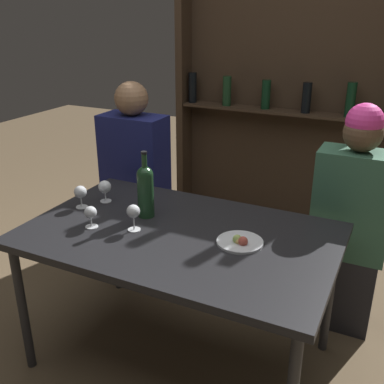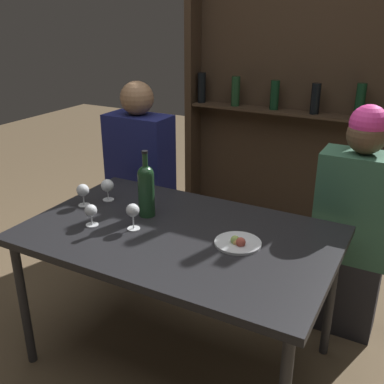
% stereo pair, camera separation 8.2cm
% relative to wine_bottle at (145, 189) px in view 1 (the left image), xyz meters
% --- Properties ---
extents(ground_plane, '(10.00, 10.00, 0.00)m').
position_rel_wine_bottle_xyz_m(ground_plane, '(0.23, -0.08, -0.87)').
color(ground_plane, brown).
extents(dining_table, '(1.42, 0.89, 0.73)m').
position_rel_wine_bottle_xyz_m(dining_table, '(0.23, -0.08, -0.20)').
color(dining_table, black).
rests_on(dining_table, ground_plane).
extents(wine_rack_wall, '(1.78, 0.21, 2.39)m').
position_rel_wine_bottle_xyz_m(wine_rack_wall, '(0.23, 1.72, 0.34)').
color(wine_rack_wall, '#38281C').
rests_on(wine_rack_wall, ground_plane).
extents(wine_bottle, '(0.08, 0.08, 0.33)m').
position_rel_wine_bottle_xyz_m(wine_bottle, '(0.00, 0.00, 0.00)').
color(wine_bottle, '#19381E').
rests_on(wine_bottle, dining_table).
extents(wine_glass_0, '(0.06, 0.06, 0.11)m').
position_rel_wine_bottle_xyz_m(wine_glass_0, '(-0.17, -0.22, -0.07)').
color(wine_glass_0, silver).
rests_on(wine_glass_0, dining_table).
extents(wine_glass_1, '(0.07, 0.07, 0.12)m').
position_rel_wine_bottle_xyz_m(wine_glass_1, '(-0.29, 0.06, -0.06)').
color(wine_glass_1, silver).
rests_on(wine_glass_1, dining_table).
extents(wine_glass_2, '(0.06, 0.06, 0.13)m').
position_rel_wine_bottle_xyz_m(wine_glass_2, '(0.03, -0.16, -0.05)').
color(wine_glass_2, silver).
rests_on(wine_glass_2, dining_table).
extents(wine_glass_3, '(0.07, 0.07, 0.12)m').
position_rel_wine_bottle_xyz_m(wine_glass_3, '(-0.36, -0.06, -0.06)').
color(wine_glass_3, silver).
rests_on(wine_glass_3, dining_table).
extents(food_plate_0, '(0.21, 0.21, 0.05)m').
position_rel_wine_bottle_xyz_m(food_plate_0, '(0.52, -0.07, -0.13)').
color(food_plate_0, silver).
rests_on(food_plate_0, dining_table).
extents(seated_person_left, '(0.41, 0.22, 1.28)m').
position_rel_wine_bottle_xyz_m(seated_person_left, '(-0.44, 0.57, -0.26)').
color(seated_person_left, '#26262B').
rests_on(seated_person_left, ground_plane).
extents(seated_person_right, '(0.39, 0.22, 1.26)m').
position_rel_wine_bottle_xyz_m(seated_person_right, '(0.90, 0.57, -0.26)').
color(seated_person_right, '#26262B').
rests_on(seated_person_right, ground_plane).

